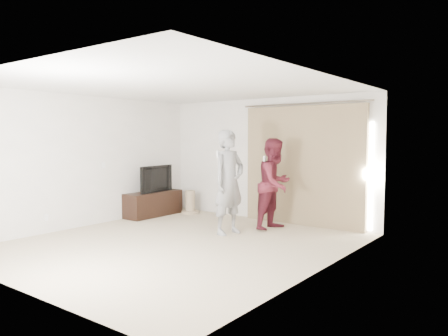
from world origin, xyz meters
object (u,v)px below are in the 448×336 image
at_px(tv_console, 153,204).
at_px(person_woman, 275,184).
at_px(person_man, 229,182).
at_px(tv, 153,179).

bearing_deg(tv_console, person_woman, 8.15).
relative_size(tv_console, person_man, 0.74).
bearing_deg(person_woman, person_man, -117.69).
height_order(tv, person_woman, person_woman).
xyz_separation_m(tv, person_man, (2.46, -0.46, 0.11)).
relative_size(tv, person_woman, 0.59).
xyz_separation_m(tv_console, person_man, (2.46, -0.46, 0.68)).
distance_m(tv, person_woman, 2.95).
relative_size(person_man, person_woman, 1.09).
height_order(tv_console, person_man, person_man).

